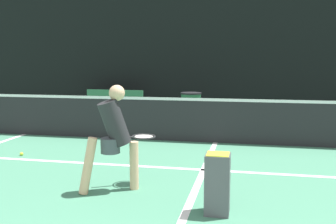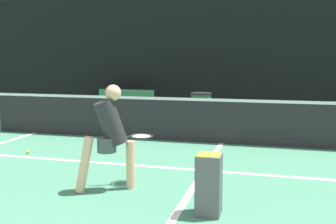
# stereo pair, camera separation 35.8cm
# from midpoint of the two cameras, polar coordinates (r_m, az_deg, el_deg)

# --- Properties ---
(court_service_line) EXTENTS (8.25, 0.10, 0.01)m
(court_service_line) POSITION_cam_midpoint_polar(r_m,az_deg,el_deg) (6.39, 3.60, -8.39)
(court_service_line) COLOR white
(court_service_line) RESTS_ON ground
(court_center_mark) EXTENTS (0.10, 4.79, 0.01)m
(court_center_mark) POSITION_cam_midpoint_polar(r_m,az_deg,el_deg) (6.13, 3.23, -9.09)
(court_center_mark) COLOR white
(court_center_mark) RESTS_ON ground
(net) EXTENTS (11.09, 0.09, 1.07)m
(net) POSITION_cam_midpoint_polar(r_m,az_deg,el_deg) (8.34, 5.72, -1.03)
(net) COLOR slate
(net) RESTS_ON ground
(fence_back) EXTENTS (24.00, 0.06, 3.76)m
(fence_back) POSITION_cam_midpoint_polar(r_m,az_deg,el_deg) (11.66, 7.64, 8.14)
(fence_back) COLOR black
(fence_back) RESTS_ON ground
(player_practicing) EXTENTS (0.98, 0.93, 1.44)m
(player_practicing) POSITION_cam_midpoint_polar(r_m,az_deg,el_deg) (5.31, -9.76, -3.10)
(player_practicing) COLOR #DBAD84
(player_practicing) RESTS_ON ground
(tennis_ball_scattered_1) EXTENTS (0.07, 0.07, 0.07)m
(tennis_ball_scattered_1) POSITION_cam_midpoint_polar(r_m,az_deg,el_deg) (7.85, -21.72, -5.67)
(tennis_ball_scattered_1) COLOR #D1E033
(tennis_ball_scattered_1) RESTS_ON ground
(ball_hopper) EXTENTS (0.28, 0.28, 0.71)m
(ball_hopper) POSITION_cam_midpoint_polar(r_m,az_deg,el_deg) (4.59, 4.95, -10.14)
(ball_hopper) COLOR #4C4C51
(ball_hopper) RESTS_ON ground
(courtside_bench) EXTENTS (1.78, 0.45, 0.86)m
(courtside_bench) POSITION_cam_midpoint_polar(r_m,az_deg,el_deg) (11.74, -8.79, 1.27)
(courtside_bench) COLOR #33724C
(courtside_bench) RESTS_ON ground
(trash_bin) EXTENTS (0.57, 0.57, 0.86)m
(trash_bin) POSITION_cam_midpoint_polar(r_m,az_deg,el_deg) (10.79, 2.40, 0.57)
(trash_bin) COLOR #28603D
(trash_bin) RESTS_ON ground
(parked_car) EXTENTS (1.72, 4.63, 1.45)m
(parked_car) POSITION_cam_midpoint_polar(r_m,az_deg,el_deg) (15.52, 7.89, 3.36)
(parked_car) COLOR #B7B7BC
(parked_car) RESTS_ON ground
(building_far) EXTENTS (36.00, 2.40, 6.18)m
(building_far) POSITION_cam_midpoint_polar(r_m,az_deg,el_deg) (27.62, 10.18, 10.34)
(building_far) COLOR gray
(building_far) RESTS_ON ground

